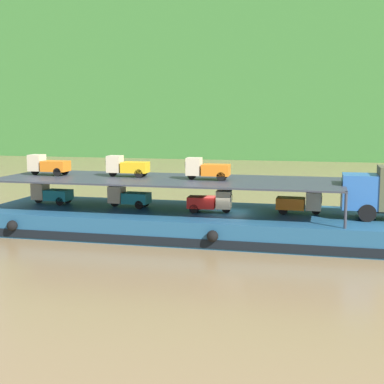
{
  "coord_description": "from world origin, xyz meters",
  "views": [
    {
      "loc": [
        5.95,
        -33.35,
        7.44
      ],
      "look_at": [
        -2.19,
        0.0,
        2.7
      ],
      "focal_mm": 51.19,
      "sensor_mm": 36.0,
      "label": 1
    }
  ],
  "objects_px": {
    "mini_truck_upper_mid": "(127,166)",
    "mini_truck_lower_aft": "(128,197)",
    "mini_truck_upper_stern": "(48,165)",
    "mini_truck_lower_fore": "(300,203)",
    "mini_truck_lower_stern": "(51,194)",
    "mini_truck_lower_mid": "(211,201)",
    "mini_truck_upper_fore": "(207,169)",
    "cargo_barge": "(226,224)"
  },
  "relations": [
    {
      "from": "mini_truck_upper_mid",
      "to": "mini_truck_lower_aft",
      "type": "bearing_deg",
      "value": -57.79
    },
    {
      "from": "mini_truck_lower_aft",
      "to": "mini_truck_upper_stern",
      "type": "relative_size",
      "value": 1.01
    },
    {
      "from": "mini_truck_lower_fore",
      "to": "mini_truck_upper_stern",
      "type": "distance_m",
      "value": 16.93
    },
    {
      "from": "mini_truck_upper_stern",
      "to": "mini_truck_lower_stern",
      "type": "bearing_deg",
      "value": 84.68
    },
    {
      "from": "mini_truck_lower_stern",
      "to": "mini_truck_upper_mid",
      "type": "xyz_separation_m",
      "value": [
        5.51,
        0.14,
        2.0
      ]
    },
    {
      "from": "mini_truck_lower_aft",
      "to": "mini_truck_upper_mid",
      "type": "distance_m",
      "value": 2.02
    },
    {
      "from": "mini_truck_lower_mid",
      "to": "mini_truck_upper_fore",
      "type": "xyz_separation_m",
      "value": [
        -0.31,
        0.38,
        2.0
      ]
    },
    {
      "from": "mini_truck_lower_aft",
      "to": "mini_truck_lower_fore",
      "type": "relative_size",
      "value": 1.0
    },
    {
      "from": "mini_truck_lower_aft",
      "to": "mini_truck_upper_mid",
      "type": "bearing_deg",
      "value": 122.21
    },
    {
      "from": "mini_truck_lower_fore",
      "to": "mini_truck_upper_mid",
      "type": "bearing_deg",
      "value": 179.58
    },
    {
      "from": "mini_truck_lower_mid",
      "to": "cargo_barge",
      "type": "bearing_deg",
      "value": 18.64
    },
    {
      "from": "cargo_barge",
      "to": "mini_truck_lower_aft",
      "type": "height_order",
      "value": "mini_truck_lower_aft"
    },
    {
      "from": "cargo_barge",
      "to": "mini_truck_lower_aft",
      "type": "relative_size",
      "value": 11.2
    },
    {
      "from": "mini_truck_lower_aft",
      "to": "mini_truck_upper_stern",
      "type": "bearing_deg",
      "value": -178.75
    },
    {
      "from": "mini_truck_lower_stern",
      "to": "mini_truck_upper_mid",
      "type": "distance_m",
      "value": 5.87
    },
    {
      "from": "mini_truck_lower_fore",
      "to": "mini_truck_upper_mid",
      "type": "xyz_separation_m",
      "value": [
        -11.28,
        0.08,
        2.0
      ]
    },
    {
      "from": "cargo_barge",
      "to": "mini_truck_lower_stern",
      "type": "xyz_separation_m",
      "value": [
        -12.27,
        0.46,
        1.44
      ]
    },
    {
      "from": "mini_truck_upper_fore",
      "to": "mini_truck_lower_mid",
      "type": "bearing_deg",
      "value": -50.7
    },
    {
      "from": "mini_truck_lower_stern",
      "to": "mini_truck_upper_stern",
      "type": "height_order",
      "value": "mini_truck_upper_stern"
    },
    {
      "from": "cargo_barge",
      "to": "mini_truck_lower_aft",
      "type": "xyz_separation_m",
      "value": [
        -6.59,
        0.35,
        1.44
      ]
    },
    {
      "from": "mini_truck_lower_stern",
      "to": "mini_truck_lower_mid",
      "type": "height_order",
      "value": "same"
    },
    {
      "from": "mini_truck_lower_aft",
      "to": "mini_truck_lower_mid",
      "type": "relative_size",
      "value": 1.0
    },
    {
      "from": "cargo_barge",
      "to": "mini_truck_lower_mid",
      "type": "xyz_separation_m",
      "value": [
        -0.92,
        -0.31,
        1.44
      ]
    },
    {
      "from": "mini_truck_lower_stern",
      "to": "mini_truck_upper_stern",
      "type": "relative_size",
      "value": 1.01
    },
    {
      "from": "mini_truck_upper_stern",
      "to": "mini_truck_upper_fore",
      "type": "distance_m",
      "value": 11.06
    },
    {
      "from": "mini_truck_lower_mid",
      "to": "mini_truck_lower_stern",
      "type": "bearing_deg",
      "value": 176.12
    },
    {
      "from": "cargo_barge",
      "to": "mini_truck_upper_stern",
      "type": "height_order",
      "value": "mini_truck_upper_stern"
    },
    {
      "from": "mini_truck_lower_mid",
      "to": "mini_truck_upper_stern",
      "type": "bearing_deg",
      "value": 177.33
    },
    {
      "from": "mini_truck_upper_mid",
      "to": "mini_truck_upper_fore",
      "type": "relative_size",
      "value": 1.0
    },
    {
      "from": "mini_truck_lower_aft",
      "to": "mini_truck_upper_fore",
      "type": "xyz_separation_m",
      "value": [
        5.36,
        -0.27,
        2.0
      ]
    },
    {
      "from": "mini_truck_lower_aft",
      "to": "mini_truck_lower_mid",
      "type": "height_order",
      "value": "same"
    },
    {
      "from": "mini_truck_lower_stern",
      "to": "mini_truck_upper_stern",
      "type": "xyz_separation_m",
      "value": [
        -0.02,
        -0.24,
        2.0
      ]
    },
    {
      "from": "mini_truck_upper_fore",
      "to": "mini_truck_upper_mid",
      "type": "bearing_deg",
      "value": 174.55
    },
    {
      "from": "mini_truck_lower_aft",
      "to": "mini_truck_upper_fore",
      "type": "distance_m",
      "value": 5.73
    },
    {
      "from": "mini_truck_lower_aft",
      "to": "mini_truck_lower_fore",
      "type": "bearing_deg",
      "value": 0.89
    },
    {
      "from": "cargo_barge",
      "to": "mini_truck_upper_mid",
      "type": "bearing_deg",
      "value": 174.9
    },
    {
      "from": "cargo_barge",
      "to": "mini_truck_lower_fore",
      "type": "xyz_separation_m",
      "value": [
        4.52,
        0.52,
        1.44
      ]
    },
    {
      "from": "mini_truck_lower_mid",
      "to": "mini_truck_upper_stern",
      "type": "xyz_separation_m",
      "value": [
        -11.37,
        0.53,
        2.0
      ]
    },
    {
      "from": "mini_truck_upper_stern",
      "to": "mini_truck_upper_fore",
      "type": "height_order",
      "value": "same"
    },
    {
      "from": "cargo_barge",
      "to": "mini_truck_upper_stern",
      "type": "xyz_separation_m",
      "value": [
        -12.29,
        0.22,
        3.44
      ]
    },
    {
      "from": "mini_truck_lower_aft",
      "to": "mini_truck_upper_fore",
      "type": "bearing_deg",
      "value": -2.9
    },
    {
      "from": "mini_truck_lower_mid",
      "to": "mini_truck_lower_fore",
      "type": "relative_size",
      "value": 1.01
    }
  ]
}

